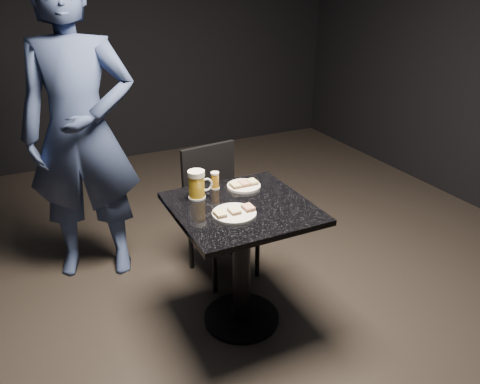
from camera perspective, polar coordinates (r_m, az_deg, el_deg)
name	(u,v)px	position (r m, az deg, el deg)	size (l,w,h in m)	color
floor	(241,319)	(2.86, 0.18, -15.21)	(6.00, 6.00, 0.00)	black
plate_large	(234,214)	(2.35, -0.71, -2.65)	(0.22, 0.22, 0.01)	white
plate_small	(244,186)	(2.65, 0.47, 0.73)	(0.19, 0.19, 0.01)	white
patron	(81,134)	(3.05, -18.86, 6.74)	(0.70, 0.46, 1.92)	navy
table	(242,245)	(2.56, 0.20, -6.51)	(0.70, 0.70, 0.75)	black
beer_mug	(197,185)	(2.50, -5.25, 0.90)	(0.13, 0.09, 0.16)	silver
beer_tumbler	(215,181)	(2.62, -3.07, 1.41)	(0.05, 0.05, 0.10)	silver
chair	(218,203)	(3.05, -2.73, -1.34)	(0.43, 0.43, 0.86)	black
canapes_on_plate_large	(234,211)	(2.34, -0.71, -2.29)	(0.21, 0.07, 0.02)	#4C3521
canapes_on_plate_small	(244,183)	(2.65, 0.47, 1.05)	(0.16, 0.07, 0.02)	#4C3521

